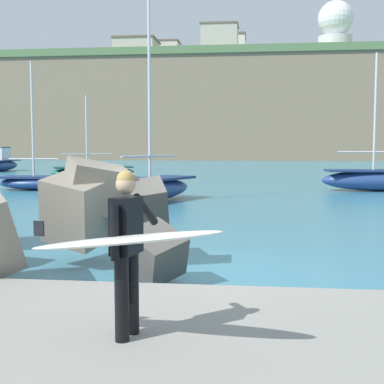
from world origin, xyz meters
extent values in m
plane|color=teal|center=(0.00, 0.00, 0.00)|extent=(400.00, 400.00, 0.00)
cube|color=gray|center=(0.00, -4.00, 0.12)|extent=(48.00, 4.40, 0.24)
cube|color=#4C4944|center=(-0.96, 0.20, 1.19)|extent=(0.84, 1.11, 1.05)
cube|color=#4C4944|center=(-0.59, -1.03, 0.54)|extent=(1.17, 1.25, 1.08)
cube|color=gray|center=(-1.99, 0.35, 1.48)|extent=(1.62, 1.45, 1.21)
cube|color=gray|center=(-2.22, 0.23, 1.11)|extent=(1.50, 1.74, 1.57)
cylinder|color=black|center=(-0.31, -3.88, 0.69)|extent=(0.15, 0.15, 0.90)
cylinder|color=black|center=(-0.36, -4.12, 0.69)|extent=(0.15, 0.15, 0.90)
cube|color=black|center=(-0.34, -4.00, 1.44)|extent=(0.30, 0.42, 0.60)
sphere|color=tan|center=(-0.34, -4.00, 1.87)|extent=(0.21, 0.21, 0.21)
sphere|color=tan|center=(-0.34, -4.00, 1.92)|extent=(0.19, 0.19, 0.19)
cylinder|color=black|center=(-0.20, -3.64, 1.56)|extent=(0.20, 0.53, 0.41)
cylinder|color=black|center=(-0.39, -4.24, 1.40)|extent=(0.09, 0.09, 0.56)
ellipsoid|color=white|center=(-0.31, -4.33, 1.34)|extent=(2.12, 0.82, 0.37)
cube|color=black|center=(-1.24, -4.12, 1.41)|extent=(0.12, 0.05, 0.16)
ellipsoid|color=navy|center=(7.51, 18.08, 0.54)|extent=(6.22, 2.10, 1.08)
cube|color=navy|center=(7.51, 18.08, 1.04)|extent=(5.72, 1.93, 0.10)
cylinder|color=silver|center=(7.06, 18.04, 3.99)|extent=(0.12, 0.12, 5.82)
cylinder|color=silver|center=(7.06, 18.04, 1.98)|extent=(3.66, 0.37, 0.08)
ellipsoid|color=navy|center=(-3.37, 11.15, 0.48)|extent=(4.08, 6.31, 0.97)
cube|color=navy|center=(-3.37, 11.15, 0.93)|extent=(3.75, 5.81, 0.10)
cylinder|color=silver|center=(-3.18, 11.57, 4.57)|extent=(0.12, 0.12, 7.20)
cylinder|color=silver|center=(-3.18, 11.57, 1.87)|extent=(1.57, 3.40, 0.08)
ellipsoid|color=#1E6656|center=(-10.40, 27.12, 0.40)|extent=(6.23, 4.36, 0.81)
cube|color=#164C41|center=(-10.40, 27.12, 0.77)|extent=(5.73, 4.01, 0.10)
cylinder|color=silver|center=(-10.80, 26.93, 3.33)|extent=(0.12, 0.12, 5.05)
cylinder|color=silver|center=(-10.80, 26.93, 1.71)|extent=(3.26, 1.62, 0.08)
ellipsoid|color=navy|center=(-21.90, 35.87, 0.50)|extent=(2.13, 5.33, 1.00)
cube|color=navy|center=(-21.90, 35.87, 0.96)|extent=(1.96, 4.90, 0.10)
cube|color=silver|center=(-21.86, 36.26, 1.55)|extent=(1.12, 1.65, 1.09)
cube|color=#334C5B|center=(-21.86, 36.26, 2.16)|extent=(1.01, 1.48, 0.12)
ellipsoid|color=navy|center=(-10.05, 16.80, 0.35)|extent=(4.47, 2.13, 0.70)
cube|color=navy|center=(-10.05, 16.80, 0.66)|extent=(4.12, 1.96, 0.10)
cylinder|color=silver|center=(-10.37, 16.78, 3.65)|extent=(0.12, 0.12, 5.89)
cylinder|color=silver|center=(-10.37, 16.78, 1.60)|extent=(2.62, 0.23, 0.08)
cube|color=#847056|center=(-11.84, 90.99, 8.40)|extent=(101.53, 34.68, 16.80)
cube|color=#567547|center=(-11.84, 90.99, 17.40)|extent=(103.56, 35.37, 1.20)
cylinder|color=silver|center=(15.04, 85.90, 19.69)|extent=(5.81, 5.81, 3.37)
sphere|color=white|center=(15.04, 85.90, 24.41)|extent=(6.08, 6.08, 6.08)
cube|color=silver|center=(-3.22, 97.24, 20.97)|extent=(4.95, 6.89, 5.94)
cube|color=#66564C|center=(-3.22, 97.24, 24.10)|extent=(5.20, 7.24, 0.30)
cube|color=beige|center=(-18.21, 100.08, 20.85)|extent=(7.39, 4.84, 5.69)
cube|color=#66564C|center=(-18.21, 100.08, 23.84)|extent=(7.76, 5.08, 0.30)
cube|color=#B2ADA3|center=(-21.19, 90.23, 20.12)|extent=(7.56, 7.78, 4.23)
cube|color=#66564C|center=(-21.19, 90.23, 22.38)|extent=(7.93, 8.17, 0.30)
cube|color=#B2ADA3|center=(-5.19, 86.98, 20.90)|extent=(6.46, 5.30, 5.80)
cube|color=#66564C|center=(-5.19, 86.98, 23.95)|extent=(6.78, 5.57, 0.30)
camera|label=1|loc=(0.97, -9.28, 2.26)|focal=48.87mm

